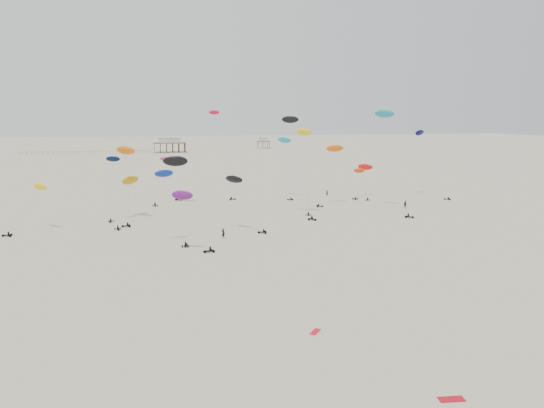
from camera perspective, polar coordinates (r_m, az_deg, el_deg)
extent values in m
plane|color=beige|center=(212.25, -6.76, 2.96)|extent=(900.00, 900.00, 0.00)
cube|color=brown|center=(360.38, -10.97, 6.46)|extent=(21.00, 13.00, 0.30)
cube|color=silver|center=(360.30, -10.98, 6.74)|extent=(14.00, 8.40, 3.20)
cube|color=#B2B2AD|center=(360.23, -10.99, 7.02)|extent=(15.00, 9.00, 0.30)
cube|color=brown|center=(398.78, -0.95, 6.75)|extent=(9.00, 7.00, 0.30)
cube|color=silver|center=(398.72, -0.95, 6.95)|extent=(5.60, 4.20, 2.40)
cube|color=#B2B2AD|center=(398.66, -0.95, 7.14)|extent=(6.00, 4.50, 0.30)
cube|color=black|center=(362.60, -19.22, 5.38)|extent=(80.00, 0.10, 0.10)
cylinder|color=gray|center=(124.07, 3.16, 3.77)|extent=(0.03, 0.03, 23.23)
ellipsoid|color=black|center=(127.12, 1.97, 9.07)|extent=(4.33, 2.95, 2.01)
cylinder|color=gray|center=(154.20, 9.79, 2.00)|extent=(0.03, 0.03, 8.42)
ellipsoid|color=#E53F0C|center=(155.77, 9.35, 3.58)|extent=(3.39, 1.80, 1.56)
cylinder|color=gray|center=(94.00, -8.20, -2.12)|extent=(0.03, 0.03, 9.86)
ellipsoid|color=#6E167C|center=(94.27, -9.63, 0.95)|extent=(4.17, 2.94, 1.93)
cylinder|color=gray|center=(125.06, -16.85, 1.40)|extent=(0.03, 0.03, 13.18)
ellipsoid|color=#05133E|center=(125.51, -16.74, 4.67)|extent=(3.51, 2.21, 1.63)
cylinder|color=gray|center=(133.75, 13.23, 4.20)|extent=(0.03, 0.03, 27.08)
ellipsoid|color=teal|center=(139.90, 12.01, 9.48)|extent=(5.36, 5.35, 2.59)
cylinder|color=gray|center=(99.65, -10.42, -0.60)|extent=(0.03, 0.03, 13.22)
ellipsoid|color=#0C2FA3|center=(101.18, -11.55, 3.24)|extent=(3.91, 2.51, 1.82)
cylinder|color=gray|center=(120.76, -15.84, 1.54)|extent=(0.03, 0.03, 18.82)
ellipsoid|color=orange|center=(125.96, -15.48, 5.59)|extent=(5.71, 5.61, 2.69)
cylinder|color=gray|center=(158.20, -10.75, 2.70)|extent=(0.03, 0.03, 15.47)
ellipsoid|color=#DD347E|center=(163.43, -11.44, 4.80)|extent=(3.23, 1.60, 1.57)
cylinder|color=gray|center=(157.54, 9.47, 2.21)|extent=(0.03, 0.03, 11.52)
ellipsoid|color=red|center=(161.30, 10.00, 3.96)|extent=(4.77, 4.58, 2.33)
cylinder|color=gray|center=(153.62, 1.65, 3.67)|extent=(0.03, 0.03, 16.96)
ellipsoid|color=#179EB0|center=(156.60, 1.33, 6.90)|extent=(4.67, 5.22, 2.38)
cylinder|color=gray|center=(119.62, -25.10, -0.68)|extent=(0.03, 0.03, 11.43)
ellipsoid|color=yellow|center=(121.65, -23.70, 1.75)|extent=(4.14, 4.00, 2.06)
cylinder|color=gray|center=(153.04, -5.28, 5.18)|extent=(0.03, 0.03, 24.56)
ellipsoid|color=red|center=(155.20, -6.24, 9.78)|extent=(3.28, 2.06, 1.53)
cylinder|color=gray|center=(109.32, -2.57, -0.25)|extent=(0.03, 0.03, 11.69)
ellipsoid|color=black|center=(110.63, -4.12, 2.68)|extent=(4.47, 4.61, 2.16)
cylinder|color=gray|center=(162.81, 16.95, 3.96)|extent=(0.03, 0.03, 21.26)
ellipsoid|color=#04093C|center=(166.63, 15.59, 7.39)|extent=(4.73, 3.96, 2.19)
cylinder|color=gray|center=(142.08, 5.95, 2.82)|extent=(0.03, 0.03, 15.35)
ellipsoid|color=#FF630D|center=(144.43, 6.77, 5.96)|extent=(4.84, 2.20, 2.39)
cylinder|color=gray|center=(145.76, -11.40, 2.10)|extent=(0.03, 0.03, 12.08)
ellipsoid|color=black|center=(147.48, -10.36, 4.56)|extent=(7.08, 3.41, 3.37)
cylinder|color=gray|center=(127.63, 3.68, 3.23)|extent=(0.03, 0.03, 18.68)
ellipsoid|color=yellow|center=(128.06, 3.43, 7.75)|extent=(4.11, 4.54, 2.19)
cylinder|color=gray|center=(124.33, -15.17, 0.10)|extent=(0.03, 0.03, 14.95)
ellipsoid|color=orange|center=(130.25, -15.01, 2.49)|extent=(5.17, 5.32, 2.59)
imported|color=black|center=(104.63, -5.26, -3.68)|extent=(0.98, 1.01, 2.29)
imported|color=black|center=(142.20, 14.14, -0.44)|extent=(1.29, 1.07, 2.29)
imported|color=black|center=(160.26, 5.93, 0.89)|extent=(0.89, 0.80, 2.04)
cube|color=#B70B16|center=(50.01, 18.74, -19.31)|extent=(2.29, 1.15, 0.08)
cube|color=red|center=(60.60, 4.68, -13.56)|extent=(1.66, 1.85, 0.07)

